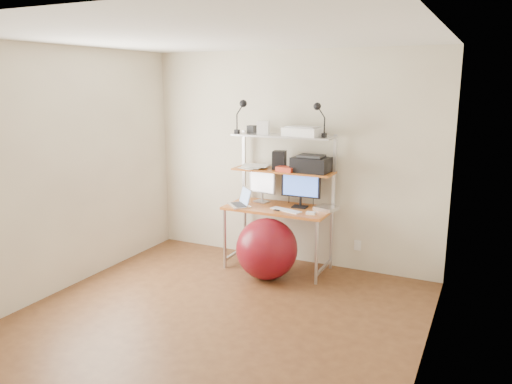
% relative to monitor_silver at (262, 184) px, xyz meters
% --- Properties ---
extents(room, '(3.60, 3.60, 3.60)m').
position_rel_monitor_silver_xyz_m(room, '(0.27, -1.59, 0.29)').
color(room, brown).
rests_on(room, ground).
extents(computer_desk, '(1.20, 0.60, 1.57)m').
position_rel_monitor_silver_xyz_m(computer_desk, '(0.27, -0.09, -0.00)').
color(computer_desk, '#C97327').
rests_on(computer_desk, ground).
extents(desktop, '(1.20, 0.60, 0.00)m').
position_rel_monitor_silver_xyz_m(desktop, '(0.27, -0.15, -0.22)').
color(desktop, '#C97327').
rests_on(desktop, computer_desk).
extents(mid_shelf, '(1.18, 0.34, 0.00)m').
position_rel_monitor_silver_xyz_m(mid_shelf, '(0.27, -0.02, 0.19)').
color(mid_shelf, '#C97327').
rests_on(mid_shelf, computer_desk).
extents(top_shelf, '(1.18, 0.34, 0.00)m').
position_rel_monitor_silver_xyz_m(top_shelf, '(0.27, -0.02, 0.59)').
color(top_shelf, '#B9B9BE').
rests_on(top_shelf, computer_desk).
extents(floor, '(3.60, 3.60, 0.00)m').
position_rel_monitor_silver_xyz_m(floor, '(0.27, -1.59, -0.96)').
color(floor, brown).
rests_on(floor, ground).
extents(wall_outlet, '(0.08, 0.01, 0.12)m').
position_rel_monitor_silver_xyz_m(wall_outlet, '(1.12, 0.19, -0.66)').
color(wall_outlet, white).
rests_on(wall_outlet, room).
extents(monitor_silver, '(0.37, 0.16, 0.41)m').
position_rel_monitor_silver_xyz_m(monitor_silver, '(0.00, 0.00, 0.00)').
color(monitor_silver, '#AAA9AE').
rests_on(monitor_silver, desktop).
extents(monitor_black, '(0.46, 0.13, 0.46)m').
position_rel_monitor_silver_xyz_m(monitor_black, '(0.50, -0.04, 0.01)').
color(monitor_black, black).
rests_on(monitor_black, desktop).
extents(laptop, '(0.38, 0.38, 0.26)m').
position_rel_monitor_silver_xyz_m(laptop, '(-0.13, -0.27, -0.17)').
color(laptop, silver).
rests_on(laptop, desktop).
extents(keyboard, '(0.39, 0.21, 0.01)m').
position_rel_monitor_silver_xyz_m(keyboard, '(0.41, -0.27, -0.21)').
color(keyboard, white).
rests_on(keyboard, desktop).
extents(mouse, '(0.10, 0.07, 0.03)m').
position_rel_monitor_silver_xyz_m(mouse, '(0.72, -0.30, -0.20)').
color(mouse, white).
rests_on(mouse, desktop).
extents(mac_mini, '(0.27, 0.27, 0.04)m').
position_rel_monitor_silver_xyz_m(mac_mini, '(0.81, -0.04, -0.20)').
color(mac_mini, silver).
rests_on(mac_mini, desktop).
extents(phone, '(0.09, 0.14, 0.01)m').
position_rel_monitor_silver_xyz_m(phone, '(0.33, -0.27, -0.21)').
color(phone, black).
rests_on(phone, desktop).
extents(printer, '(0.42, 0.29, 0.20)m').
position_rel_monitor_silver_xyz_m(printer, '(0.61, -0.03, 0.28)').
color(printer, black).
rests_on(printer, mid_shelf).
extents(nas_cube, '(0.17, 0.17, 0.21)m').
position_rel_monitor_silver_xyz_m(nas_cube, '(0.22, -0.01, 0.30)').
color(nas_cube, black).
rests_on(nas_cube, mid_shelf).
extents(red_box, '(0.22, 0.16, 0.06)m').
position_rel_monitor_silver_xyz_m(red_box, '(0.35, -0.12, 0.22)').
color(red_box, red).
rests_on(red_box, mid_shelf).
extents(scanner, '(0.44, 0.32, 0.11)m').
position_rel_monitor_silver_xyz_m(scanner, '(0.51, -0.03, 0.64)').
color(scanner, white).
rests_on(scanner, top_shelf).
extents(box_white, '(0.15, 0.14, 0.15)m').
position_rel_monitor_silver_xyz_m(box_white, '(0.04, -0.07, 0.67)').
color(box_white, white).
rests_on(box_white, top_shelf).
extents(box_grey, '(0.10, 0.10, 0.09)m').
position_rel_monitor_silver_xyz_m(box_grey, '(-0.14, 0.01, 0.64)').
color(box_grey, '#2B2B2D').
rests_on(box_grey, top_shelf).
extents(clip_lamp_left, '(0.16, 0.09, 0.39)m').
position_rel_monitor_silver_xyz_m(clip_lamp_left, '(-0.20, -0.13, 0.88)').
color(clip_lamp_left, black).
rests_on(clip_lamp_left, top_shelf).
extents(clip_lamp_right, '(0.15, 0.08, 0.37)m').
position_rel_monitor_silver_xyz_m(clip_lamp_right, '(0.70, -0.07, 0.86)').
color(clip_lamp_right, black).
rests_on(clip_lamp_right, top_shelf).
extents(exercise_ball, '(0.68, 0.68, 0.68)m').
position_rel_monitor_silver_xyz_m(exercise_ball, '(0.28, -0.48, -0.62)').
color(exercise_ball, maroon).
rests_on(exercise_ball, floor).
extents(paper_stack, '(0.39, 0.42, 0.03)m').
position_rel_monitor_silver_xyz_m(paper_stack, '(-0.09, -0.02, 0.21)').
color(paper_stack, white).
rests_on(paper_stack, mid_shelf).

